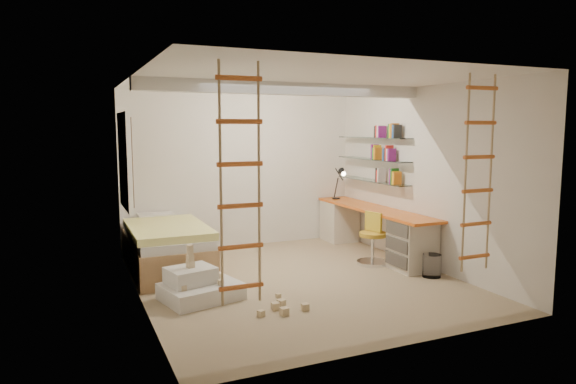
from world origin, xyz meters
name	(u,v)px	position (x,y,z in m)	size (l,w,h in m)	color
floor	(297,281)	(0.00, 0.00, 0.00)	(4.50, 4.50, 0.00)	tan
ceiling_beam	(288,89)	(0.00, 0.30, 2.52)	(4.00, 0.18, 0.16)	white
window_frame	(125,161)	(-1.97, 1.50, 1.55)	(0.06, 1.15, 1.35)	white
window_blind	(128,161)	(-1.93, 1.50, 1.55)	(0.02, 1.00, 1.20)	#4C2D1E
rope_ladder_left	(240,185)	(-1.35, -1.75, 1.52)	(0.41, 0.04, 2.13)	#D95C25
rope_ladder_right	(478,174)	(1.35, -1.75, 1.52)	(0.41, 0.04, 2.13)	#D66124
waste_bin	(432,266)	(1.75, -0.56, 0.16)	(0.25, 0.25, 0.31)	white
desk	(372,229)	(1.72, 0.86, 0.40)	(0.56, 2.80, 0.75)	orange
shelves	(373,159)	(1.87, 1.13, 1.50)	(0.25, 1.80, 0.71)	white
bed	(166,247)	(-1.48, 1.23, 0.33)	(1.02, 2.00, 0.69)	#AD7F51
task_lamp	(341,178)	(1.67, 1.82, 1.14)	(0.14, 0.36, 0.57)	black
swivel_chair	(373,245)	(1.38, 0.31, 0.29)	(0.56, 0.56, 0.78)	gold
play_platform	(198,287)	(-1.37, -0.20, 0.15)	(0.99, 0.85, 0.38)	silver
toy_blocks	(239,286)	(-0.99, -0.56, 0.21)	(1.27, 1.05, 0.65)	#CCB284
books	(373,151)	(1.87, 1.13, 1.64)	(0.14, 0.64, 0.92)	orange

